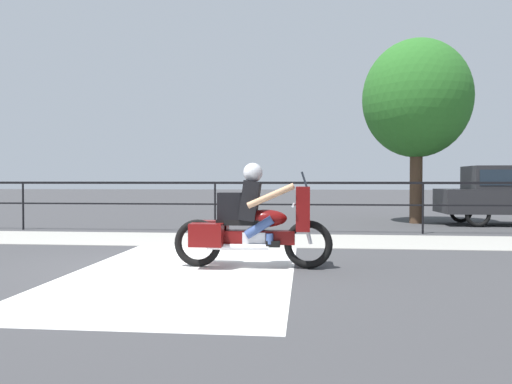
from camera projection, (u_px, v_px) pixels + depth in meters
The scene contains 6 objects.
ground_plane at pixel (155, 266), 7.54m from camera, with size 120.00×120.00×0.00m, color #38383A.
sidewalk_band at pixel (201, 239), 10.92m from camera, with size 44.00×2.40×0.01m, color #99968E.
crosswalk_band at pixel (188, 269), 7.28m from camera, with size 3.10×6.00×0.01m, color silver.
fence_railing at pixel (215, 192), 12.55m from camera, with size 36.00×0.05×1.26m.
motorcycle at pixel (252, 222), 7.41m from camera, with size 2.37×0.76×1.56m.
tree_behind_sign at pixel (417, 99), 14.93m from camera, with size 3.21×3.21×5.52m.
Camera 1 is at (2.26, -7.32, 1.31)m, focal length 35.00 mm.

